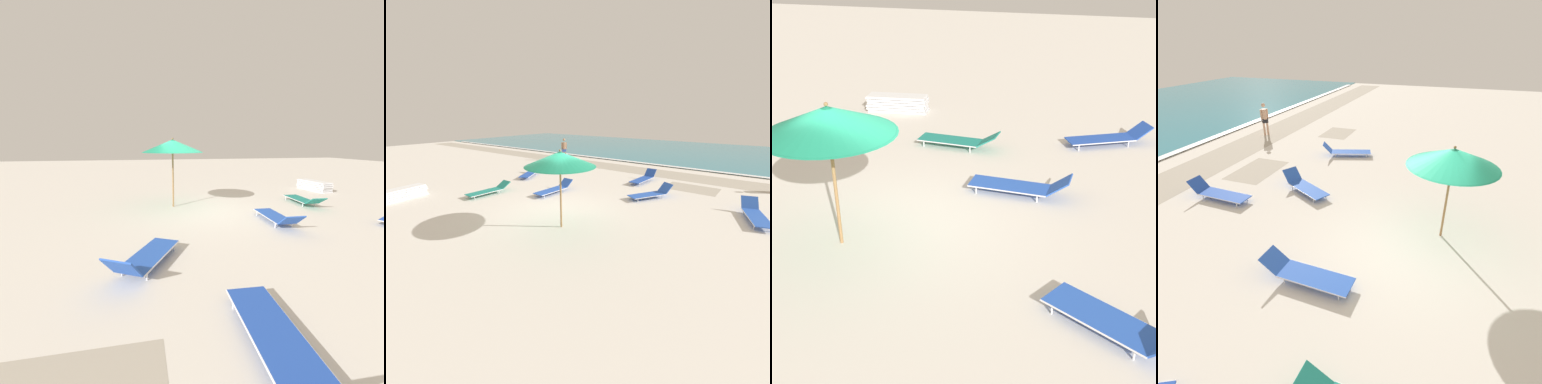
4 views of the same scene
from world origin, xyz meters
TOP-DOWN VIEW (x-y plane):
  - ground_plane at (0.00, 0.01)m, footprint 60.00×60.00m
  - beach_umbrella at (0.77, -0.70)m, footprint 2.27×2.27m
  - sun_lounger_near_water_left at (-2.05, 2.01)m, footprint 0.69×2.15m
  - sun_lounger_near_water_right at (5.89, 3.98)m, footprint 1.26×2.27m
  - sun_lounger_mid_beach_solo at (1.93, 4.10)m, footprint 1.53×2.11m
  - sun_lounger_mid_beach_pair_a at (0.47, 6.61)m, footprint 0.70×2.22m
  - beachgoer_shoreline_child at (7.49, 9.39)m, footprint 0.39×0.32m

SIDE VIEW (x-z plane):
  - ground_plane at x=0.00m, z-range -0.16..0.00m
  - sun_lounger_near_water_left at x=-2.05m, z-range -0.05..0.47m
  - sun_lounger_mid_beach_pair_a at x=0.47m, z-range -0.08..0.51m
  - sun_lounger_near_water_right at x=5.89m, z-range -0.08..0.51m
  - sun_lounger_mid_beach_solo at x=1.93m, z-range -0.08..0.51m
  - beachgoer_shoreline_child at x=7.49m, z-range 0.12..1.88m
  - beach_umbrella at x=0.77m, z-range 0.99..3.60m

